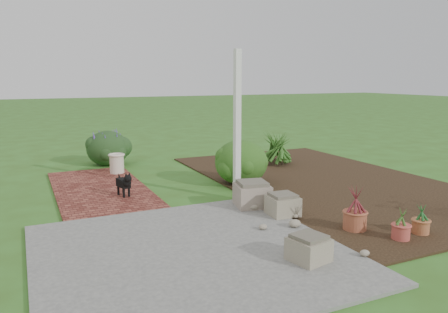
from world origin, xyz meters
name	(u,v)px	position (x,y,z in m)	size (l,w,h in m)	color
ground	(223,203)	(0.00, 0.00, 0.00)	(80.00, 80.00, 0.00)	#365B1C
concrete_patio	(190,252)	(-1.25, -1.75, 0.02)	(3.50, 3.50, 0.04)	#5E5E5B
brick_path	(100,189)	(-1.70, 1.75, 0.02)	(1.60, 3.50, 0.04)	#59231C
garden_bed	(326,181)	(2.50, 0.50, 0.01)	(4.00, 7.00, 0.03)	black
veranda_post	(237,126)	(0.30, 0.10, 1.25)	(0.10, 0.10, 2.50)	white
stone_trough_near	(309,249)	(-0.16, -2.57, 0.17)	(0.39, 0.39, 0.26)	#706354
stone_trough_mid	(283,206)	(0.48, -1.05, 0.18)	(0.41, 0.41, 0.28)	gray
stone_trough_far	(252,195)	(0.29, -0.46, 0.21)	(0.51, 0.51, 0.34)	gray
black_dog	(124,183)	(-1.42, 0.97, 0.28)	(0.20, 0.46, 0.40)	black
cream_ceramic_urn	(117,164)	(-1.15, 2.89, 0.24)	(0.30, 0.30, 0.40)	beige
evergreen_shrub	(241,161)	(0.85, 1.01, 0.46)	(1.02, 1.02, 0.87)	#0F3F16
agapanthus_clump_back	(277,145)	(2.44, 2.26, 0.49)	(1.02, 1.02, 0.92)	#15430D
agapanthus_clump_front	(276,144)	(2.70, 2.71, 0.44)	(0.92, 0.92, 0.82)	#193710
terracotta_pot_bronze	(355,220)	(1.03, -1.98, 0.15)	(0.31, 0.31, 0.25)	#9E5135
terracotta_pot_small_left	(421,226)	(1.71, -2.46, 0.12)	(0.22, 0.22, 0.18)	#A35D37
terracotta_pot_small_right	(401,232)	(1.31, -2.50, 0.13)	(0.22, 0.22, 0.19)	#B6473D
purple_flowering_bush	(108,147)	(-1.12, 4.06, 0.42)	(0.98, 0.98, 0.84)	black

